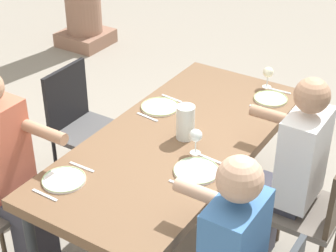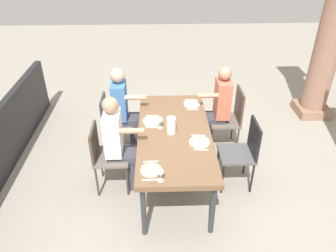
{
  "view_description": "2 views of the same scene",
  "coord_description": "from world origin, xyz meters",
  "px_view_note": "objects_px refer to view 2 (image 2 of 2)",
  "views": [
    {
      "loc": [
        -2.46,
        -1.49,
        2.59
      ],
      "look_at": [
        -0.08,
        0.02,
        0.89
      ],
      "focal_mm": 59.62,
      "sensor_mm": 36.0,
      "label": 1
    },
    {
      "loc": [
        3.43,
        -0.2,
        3.01
      ],
      "look_at": [
        0.03,
        -0.08,
        0.88
      ],
      "focal_mm": 34.91,
      "sensor_mm": 36.0,
      "label": 2
    }
  ],
  "objects_px": {
    "chair_west_south": "(113,120)",
    "plate_0": "(192,104)",
    "chair_west_north": "(230,116)",
    "wine_glass_1": "(160,120)",
    "chair_mid_north": "(243,150)",
    "water_pitcher": "(171,126)",
    "diner_guest_third": "(124,108)",
    "diner_woman_green": "(218,107)",
    "plate_2": "(200,142)",
    "diner_man_white": "(119,142)",
    "plate_3": "(151,170)",
    "chair_mid_south": "(105,153)",
    "plate_1": "(152,121)",
    "dining_table": "(174,136)",
    "wine_glass_3": "(160,172)",
    "stone_column_near": "(331,36)"
  },
  "relations": [
    {
      "from": "wine_glass_1",
      "to": "plate_2",
      "type": "xyz_separation_m",
      "value": [
        0.34,
        0.47,
        -0.11
      ]
    },
    {
      "from": "diner_man_white",
      "to": "wine_glass_3",
      "type": "relative_size",
      "value": 8.52
    },
    {
      "from": "plate_3",
      "to": "chair_mid_south",
      "type": "bearing_deg",
      "value": -137.54
    },
    {
      "from": "water_pitcher",
      "to": "diner_guest_third",
      "type": "bearing_deg",
      "value": -139.81
    },
    {
      "from": "diner_woman_green",
      "to": "wine_glass_3",
      "type": "bearing_deg",
      "value": -27.53
    },
    {
      "from": "chair_mid_north",
      "to": "chair_west_south",
      "type": "bearing_deg",
      "value": -116.1
    },
    {
      "from": "chair_west_north",
      "to": "chair_mid_south",
      "type": "relative_size",
      "value": 1.06
    },
    {
      "from": "plate_1",
      "to": "water_pitcher",
      "type": "bearing_deg",
      "value": 40.74
    },
    {
      "from": "plate_2",
      "to": "plate_3",
      "type": "bearing_deg",
      "value": -49.15
    },
    {
      "from": "chair_mid_north",
      "to": "chair_mid_south",
      "type": "bearing_deg",
      "value": -90.0
    },
    {
      "from": "diner_guest_third",
      "to": "plate_1",
      "type": "bearing_deg",
      "value": 39.88
    },
    {
      "from": "chair_west_north",
      "to": "diner_man_white",
      "type": "xyz_separation_m",
      "value": [
        0.86,
        -1.57,
        0.16
      ]
    },
    {
      "from": "diner_woman_green",
      "to": "plate_3",
      "type": "height_order",
      "value": "diner_woman_green"
    },
    {
      "from": "chair_mid_north",
      "to": "plate_1",
      "type": "xyz_separation_m",
      "value": [
        -0.36,
        -1.16,
        0.23
      ]
    },
    {
      "from": "diner_man_white",
      "to": "chair_mid_north",
      "type": "bearing_deg",
      "value": 90.11
    },
    {
      "from": "chair_west_north",
      "to": "wine_glass_1",
      "type": "xyz_separation_m",
      "value": [
        0.66,
        -1.06,
        0.34
      ]
    },
    {
      "from": "diner_man_white",
      "to": "wine_glass_3",
      "type": "bearing_deg",
      "value": 32.02
    },
    {
      "from": "diner_man_white",
      "to": "chair_mid_south",
      "type": "bearing_deg",
      "value": -90.9
    },
    {
      "from": "chair_west_south",
      "to": "diner_woman_green",
      "type": "distance_m",
      "value": 1.56
    },
    {
      "from": "chair_west_south",
      "to": "diner_guest_third",
      "type": "height_order",
      "value": "diner_guest_third"
    },
    {
      "from": "chair_west_north",
      "to": "chair_mid_north",
      "type": "height_order",
      "value": "chair_west_north"
    },
    {
      "from": "diner_man_white",
      "to": "stone_column_near",
      "type": "relative_size",
      "value": 0.45
    },
    {
      "from": "plate_3",
      "to": "wine_glass_1",
      "type": "bearing_deg",
      "value": 172.53
    },
    {
      "from": "wine_glass_3",
      "to": "diner_man_white",
      "type": "bearing_deg",
      "value": -147.98
    },
    {
      "from": "chair_mid_north",
      "to": "wine_glass_1",
      "type": "xyz_separation_m",
      "value": [
        -0.2,
        -1.06,
        0.34
      ]
    },
    {
      "from": "chair_mid_south",
      "to": "chair_west_south",
      "type": "bearing_deg",
      "value": -179.98
    },
    {
      "from": "plate_2",
      "to": "water_pitcher",
      "type": "distance_m",
      "value": 0.41
    },
    {
      "from": "water_pitcher",
      "to": "chair_west_south",
      "type": "bearing_deg",
      "value": -132.83
    },
    {
      "from": "plate_0",
      "to": "plate_1",
      "type": "height_order",
      "value": "same"
    },
    {
      "from": "plate_0",
      "to": "plate_3",
      "type": "height_order",
      "value": "same"
    },
    {
      "from": "chair_west_south",
      "to": "wine_glass_3",
      "type": "xyz_separation_m",
      "value": [
        1.66,
        0.69,
        0.37
      ]
    },
    {
      "from": "chair_mid_north",
      "to": "dining_table",
      "type": "bearing_deg",
      "value": -97.05
    },
    {
      "from": "dining_table",
      "to": "plate_2",
      "type": "height_order",
      "value": "plate_2"
    },
    {
      "from": "chair_west_south",
      "to": "chair_west_north",
      "type": "bearing_deg",
      "value": 90.0
    },
    {
      "from": "diner_guest_third",
      "to": "plate_0",
      "type": "bearing_deg",
      "value": 87.78
    },
    {
      "from": "diner_guest_third",
      "to": "chair_mid_north",
      "type": "bearing_deg",
      "value": 61.39
    },
    {
      "from": "chair_west_south",
      "to": "plate_0",
      "type": "relative_size",
      "value": 3.67
    },
    {
      "from": "chair_mid_north",
      "to": "water_pitcher",
      "type": "relative_size",
      "value": 4.37
    },
    {
      "from": "plate_2",
      "to": "plate_3",
      "type": "relative_size",
      "value": 1.11
    },
    {
      "from": "plate_1",
      "to": "plate_0",
      "type": "bearing_deg",
      "value": 128.8
    },
    {
      "from": "chair_mid_north",
      "to": "plate_1",
      "type": "bearing_deg",
      "value": -107.37
    },
    {
      "from": "chair_west_south",
      "to": "wine_glass_1",
      "type": "height_order",
      "value": "wine_glass_1"
    },
    {
      "from": "chair_west_north",
      "to": "chair_west_south",
      "type": "xyz_separation_m",
      "value": [
        -0.0,
        -1.76,
        -0.03
      ]
    },
    {
      "from": "chair_west_south",
      "to": "wine_glass_1",
      "type": "xyz_separation_m",
      "value": [
        0.66,
        0.7,
        0.37
      ]
    },
    {
      "from": "diner_guest_third",
      "to": "stone_column_near",
      "type": "xyz_separation_m",
      "value": [
        -0.98,
        3.31,
        0.73
      ]
    },
    {
      "from": "chair_west_north",
      "to": "diner_woman_green",
      "type": "height_order",
      "value": "diner_woman_green"
    },
    {
      "from": "diner_guest_third",
      "to": "water_pitcher",
      "type": "bearing_deg",
      "value": 40.19
    },
    {
      "from": "chair_mid_north",
      "to": "plate_3",
      "type": "relative_size",
      "value": 4.06
    },
    {
      "from": "diner_man_white",
      "to": "plate_3",
      "type": "xyz_separation_m",
      "value": [
        0.64,
        0.4,
        0.08
      ]
    },
    {
      "from": "chair_west_north",
      "to": "water_pitcher",
      "type": "xyz_separation_m",
      "value": [
        0.77,
        -0.92,
        0.32
      ]
    }
  ]
}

